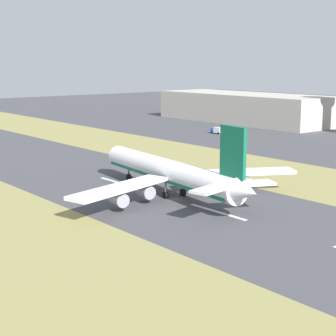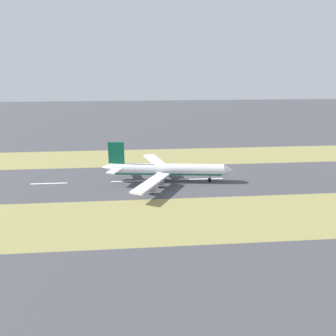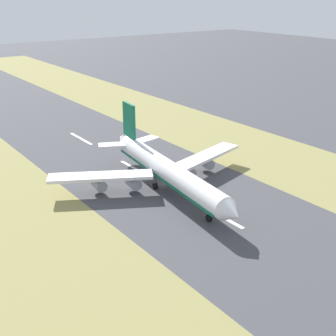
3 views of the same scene
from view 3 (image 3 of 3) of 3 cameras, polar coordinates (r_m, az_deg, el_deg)
The scene contains 7 objects.
ground_plane at distance 138.86m, azimuth -0.61°, elevation -1.97°, with size 800.00×800.00×0.00m, color #424247.
grass_median_west at distance 167.06m, azimuth 12.13°, elevation 1.61°, with size 40.00×600.00×0.01m, color olive.
grass_median_east at distance 121.27m, azimuth -18.40°, elevation -6.73°, with size 40.00×600.00×0.01m, color olive.
centreline_dash_near at distance 184.03m, azimuth -10.56°, elevation 3.54°, with size 1.20×18.00×0.01m, color silver.
centreline_dash_mid at distance 150.61m, azimuth -3.93°, elevation -0.12°, with size 1.20×18.00×0.01m, color silver.
centreline_dash_far at distance 121.26m, azimuth 6.20°, elevation -5.69°, with size 1.20×18.00×0.01m, color silver.
airplane_main_jet at distance 133.60m, azimuth -0.39°, elevation -0.13°, with size 63.67×67.17×20.20m.
Camera 3 is at (73.35, 104.59, 54.43)m, focal length 50.00 mm.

